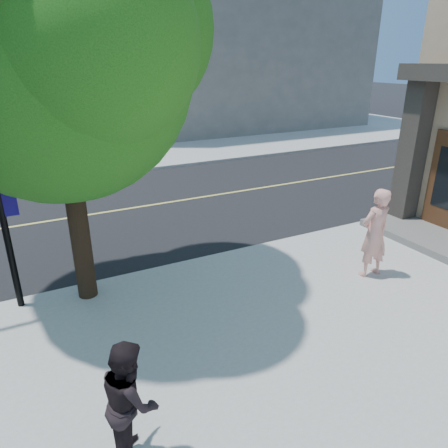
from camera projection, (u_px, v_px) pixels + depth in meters
ground at (43, 298)px, 8.42m from camera, size 140.00×140.00×0.00m
road_ew at (28, 224)px, 12.13m from camera, size 140.00×9.00×0.01m
sidewalk_ne at (204, 121)px, 31.88m from camera, size 29.00×25.00×0.12m
filler_ne at (206, 20)px, 29.89m from camera, size 18.00×16.00×14.00m
man_on_phone at (375, 233)px, 8.73m from camera, size 0.72×0.47×1.96m
pedestrian at (131, 401)px, 4.69m from camera, size 0.69×0.84×1.59m
street_tree at (60, 30)px, 6.58m from camera, size 5.64×5.13×7.49m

